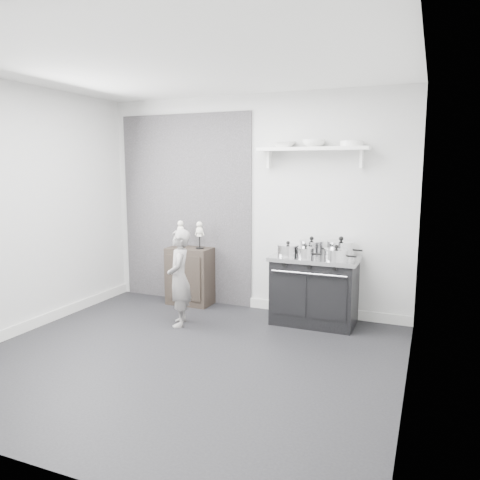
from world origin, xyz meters
name	(u,v)px	position (x,y,z in m)	size (l,w,h in m)	color
ground	(184,357)	(0.00, 0.00, 0.00)	(4.00, 4.00, 0.00)	black
room_shell	(180,185)	(-0.09, 0.15, 1.64)	(4.02, 3.62, 2.71)	silver
wall_shelf	(313,150)	(0.80, 1.68, 2.01)	(1.30, 0.26, 0.24)	white
stove	(314,290)	(0.91, 1.48, 0.40)	(0.99, 0.62, 0.80)	black
side_cabinet	(190,276)	(-0.80, 1.61, 0.38)	(0.58, 0.34, 0.76)	black
child	(179,278)	(-0.51, 0.82, 0.56)	(0.41, 0.27, 1.11)	gray
pot_front_left	(288,250)	(0.61, 1.38, 0.86)	(0.33, 0.25, 0.17)	silver
pot_back_left	(311,247)	(0.84, 1.59, 0.88)	(0.37, 0.28, 0.21)	silver
pot_back_right	(341,248)	(1.18, 1.60, 0.88)	(0.41, 0.32, 0.23)	silver
pot_front_right	(336,255)	(1.18, 1.32, 0.86)	(0.35, 0.26, 0.18)	silver
pot_front_center	(306,253)	(0.84, 1.32, 0.86)	(0.27, 0.18, 0.15)	silver
skeleton_full	(181,232)	(-0.93, 1.61, 0.96)	(0.11, 0.07, 0.41)	silver
skeleton_torso	(200,233)	(-0.65, 1.61, 0.96)	(0.11, 0.07, 0.41)	silver
bowl_large	(284,145)	(0.45, 1.67, 2.07)	(0.28, 0.28, 0.07)	white
bowl_small	(314,143)	(0.81, 1.67, 2.08)	(0.26, 0.26, 0.08)	white
plate_stack	(352,144)	(1.25, 1.67, 2.07)	(0.25, 0.25, 0.06)	white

